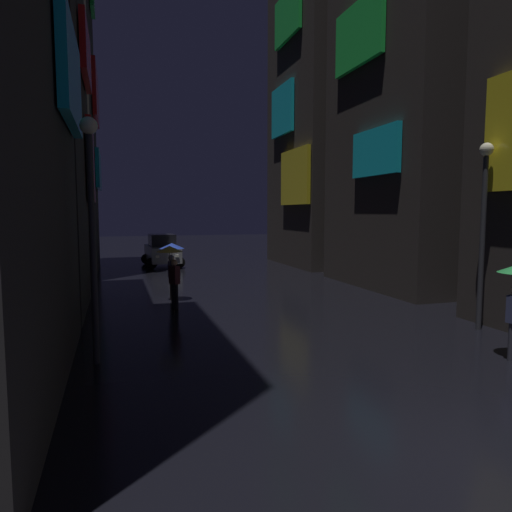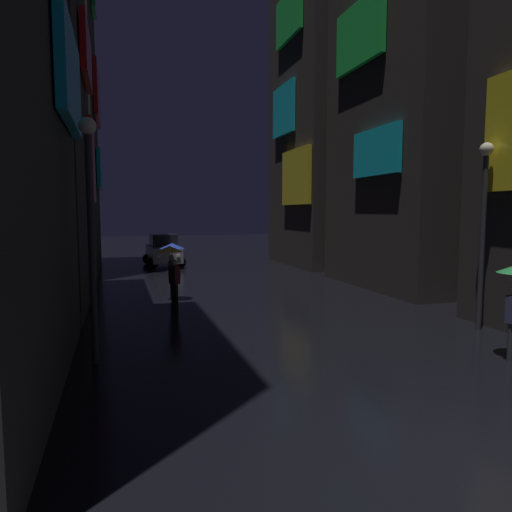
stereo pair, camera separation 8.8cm
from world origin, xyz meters
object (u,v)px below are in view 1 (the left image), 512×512
Objects in this scene: pedestrian_foreground_right_yellow at (171,259)px; streetlamp_left_near at (92,211)px; pedestrian_foreground_left_blue at (172,255)px; streetlamp_right_near at (484,213)px; car_distant at (162,251)px.

streetlamp_left_near reaches higher than pedestrian_foreground_right_yellow.
pedestrian_foreground_left_blue is 0.42× the size of streetlamp_right_near.
car_distant is at bearing 79.99° from streetlamp_left_near.
streetlamp_left_near reaches higher than streetlamp_right_near.
car_distant is (0.73, 11.15, -0.74)m from pedestrian_foreground_left_blue.
car_distant is at bearing 85.80° from pedestrian_foreground_right_yellow.
pedestrian_foreground_right_yellow is 0.42× the size of streetlamp_right_near.
pedestrian_foreground_right_yellow reaches higher than car_distant.
streetlamp_left_near is (-3.14, -17.81, 2.34)m from car_distant.
pedestrian_foreground_right_yellow is at bearing -94.20° from car_distant.
pedestrian_foreground_left_blue is 0.41× the size of streetlamp_left_near.
pedestrian_foreground_left_blue is at bearing -93.75° from car_distant.
pedestrian_foreground_right_yellow is at bearing 145.68° from streetlamp_right_near.
streetlamp_right_near reaches higher than car_distant.
streetlamp_right_near is 0.98× the size of streetlamp_left_near.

